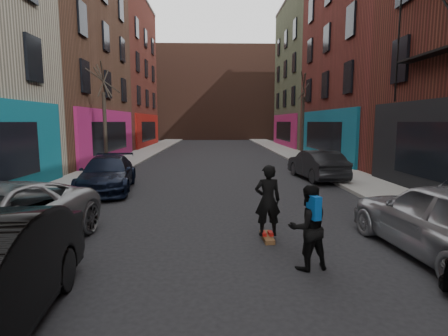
{
  "coord_description": "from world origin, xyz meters",
  "views": [
    {
      "loc": [
        -0.21,
        -1.39,
        2.71
      ],
      "look_at": [
        0.02,
        6.95,
        1.6
      ],
      "focal_mm": 28.0,
      "sensor_mm": 36.0,
      "label": 1
    }
  ],
  "objects": [
    {
      "name": "tree_left_far",
      "position": [
        -6.2,
        18.0,
        3.38
      ],
      "size": [
        2.0,
        2.0,
        6.5
      ],
      "primitive_type": null,
      "color": "black",
      "rests_on": "sidewalk_left"
    },
    {
      "name": "pedestrian",
      "position": [
        1.49,
        4.75,
        0.8
      ],
      "size": [
        0.89,
        0.77,
        1.57
      ],
      "rotation": [
        0.0,
        0.0,
        3.4
      ],
      "color": "black",
      "rests_on": "ground"
    },
    {
      "name": "tree_right_far",
      "position": [
        6.2,
        24.0,
        3.53
      ],
      "size": [
        2.0,
        2.0,
        6.8
      ],
      "primitive_type": null,
      "color": "black",
      "rests_on": "sidewalk_right"
    },
    {
      "name": "parked_left_end",
      "position": [
        -4.42,
        12.3,
        0.68
      ],
      "size": [
        2.52,
        4.88,
        1.35
      ],
      "primitive_type": "imported",
      "rotation": [
        0.0,
        0.0,
        0.14
      ],
      "color": "black",
      "rests_on": "ground"
    },
    {
      "name": "parked_right_far",
      "position": [
        4.35,
        5.18,
        0.79
      ],
      "size": [
        2.24,
        4.76,
        1.57
      ],
      "primitive_type": "imported",
      "rotation": [
        0.0,
        0.0,
        3.23
      ],
      "color": "#9B9CA3",
      "rests_on": "ground"
    },
    {
      "name": "parked_right_end",
      "position": [
        4.6,
        14.84,
        0.69
      ],
      "size": [
        1.92,
        4.35,
        1.39
      ],
      "primitive_type": "imported",
      "rotation": [
        0.0,
        0.0,
        3.25
      ],
      "color": "black",
      "rests_on": "ground"
    },
    {
      "name": "skateboard",
      "position": [
        1.0,
        6.39,
        0.05
      ],
      "size": [
        0.25,
        0.81,
        0.1
      ],
      "primitive_type": "cube",
      "rotation": [
        0.0,
        0.0,
        0.04
      ],
      "color": "brown",
      "rests_on": "ground"
    },
    {
      "name": "sidewalk_left",
      "position": [
        -6.25,
        30.0,
        0.07
      ],
      "size": [
        2.5,
        84.0,
        0.13
      ],
      "primitive_type": "cube",
      "color": "gray",
      "rests_on": "ground"
    },
    {
      "name": "sidewalk_right",
      "position": [
        6.25,
        30.0,
        0.07
      ],
      "size": [
        2.5,
        84.0,
        0.13
      ],
      "primitive_type": "cube",
      "color": "gray",
      "rests_on": "ground"
    },
    {
      "name": "building_far",
      "position": [
        0.0,
        56.0,
        7.0
      ],
      "size": [
        40.0,
        10.0,
        14.0
      ],
      "primitive_type": "cube",
      "color": "#47281E",
      "rests_on": "ground"
    },
    {
      "name": "skateboarder",
      "position": [
        1.0,
        6.39,
        0.92
      ],
      "size": [
        0.62,
        0.42,
        1.65
      ],
      "primitive_type": "imported",
      "rotation": [
        0.0,
        0.0,
        3.18
      ],
      "color": "black",
      "rests_on": "skateboard"
    }
  ]
}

